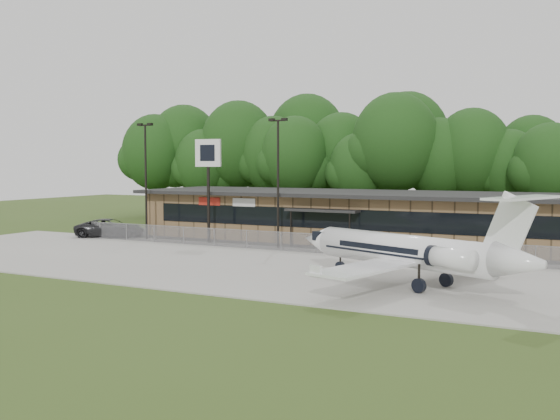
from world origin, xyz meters
The scene contains 11 objects.
ground centered at (0.00, 0.00, 0.00)m, with size 160.00×160.00×0.00m, color #3A4F1C.
apron centered at (0.00, 8.00, 0.04)m, with size 64.00×18.00×0.08m, color #9E9B93.
parking_lot centered at (0.00, 19.50, 0.03)m, with size 50.00×9.00×0.06m, color #383835.
terminal centered at (0.00, 23.94, 2.18)m, with size 41.00×11.65×4.30m.
fence centered at (0.00, 15.00, 0.78)m, with size 46.00×0.04×1.52m.
treeline centered at (0.00, 42.00, 7.50)m, with size 72.00×12.00×15.00m, color #163210, non-canonical shape.
light_pole_left centered at (-18.00, 16.50, 5.98)m, with size 1.55×0.30×10.23m.
light_pole_mid centered at (-5.00, 16.50, 5.98)m, with size 1.55×0.30×10.23m.
business_jet centered at (8.45, 5.69, 1.90)m, with size 15.43×13.78×5.30m.
suv centered at (-22.00, 16.33, 0.85)m, with size 2.83×6.13×1.70m, color #272729.
pole_sign centered at (-11.69, 16.79, 6.68)m, with size 2.30×0.51×8.74m.
Camera 1 is at (16.97, -27.20, 6.61)m, focal length 40.00 mm.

